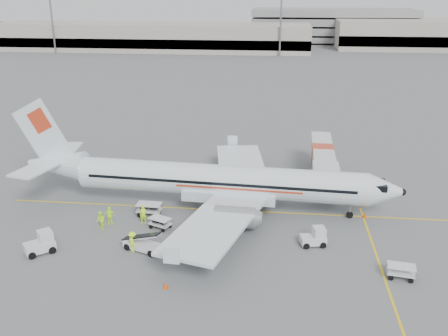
{
  "coord_description": "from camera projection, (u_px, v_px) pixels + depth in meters",
  "views": [
    {
      "loc": [
        5.31,
        -45.62,
        21.36
      ],
      "look_at": [
        0.0,
        2.0,
        3.8
      ],
      "focal_mm": 40.0,
      "sensor_mm": 36.0,
      "label": 1
    }
  ],
  "objects": [
    {
      "name": "ground",
      "position": [
        222.0,
        210.0,
        50.48
      ],
      "size": [
        360.0,
        360.0,
        0.0
      ],
      "primitive_type": "plane",
      "color": "#56595B"
    },
    {
      "name": "stripe_lead",
      "position": [
        222.0,
        210.0,
        50.48
      ],
      "size": [
        44.0,
        0.2,
        0.01
      ],
      "primitive_type": "cube",
      "color": "yellow",
      "rests_on": "ground"
    },
    {
      "name": "stripe_cross",
      "position": [
        377.0,
        258.0,
        41.56
      ],
      "size": [
        0.2,
        20.0,
        0.01
      ],
      "primitive_type": "cube",
      "color": "yellow",
      "rests_on": "ground"
    },
    {
      "name": "terminal_west",
      "position": [
        151.0,
        37.0,
        174.4
      ],
      "size": [
        110.0,
        22.0,
        9.0
      ],
      "primitive_type": null,
      "color": "gray",
      "rests_on": "ground"
    },
    {
      "name": "parking_garage",
      "position": [
        332.0,
        25.0,
        194.77
      ],
      "size": [
        62.0,
        24.0,
        14.0
      ],
      "primitive_type": null,
      "color": "slate",
      "rests_on": "ground"
    },
    {
      "name": "treeline",
      "position": [
        269.0,
        31.0,
        212.75
      ],
      "size": [
        300.0,
        3.0,
        6.0
      ],
      "primitive_type": null,
      "color": "black",
      "rests_on": "ground"
    },
    {
      "name": "mast_west",
      "position": [
        52.0,
        19.0,
        164.09
      ],
      "size": [
        3.2,
        1.2,
        22.0
      ],
      "primitive_type": null,
      "color": "slate",
      "rests_on": "ground"
    },
    {
      "name": "mast_center",
      "position": [
        281.0,
        21.0,
        156.28
      ],
      "size": [
        3.2,
        1.2,
        22.0
      ],
      "primitive_type": null,
      "color": "slate",
      "rests_on": "ground"
    },
    {
      "name": "aircraft",
      "position": [
        220.0,
        160.0,
        48.99
      ],
      "size": [
        39.71,
        32.0,
        10.47
      ],
      "primitive_type": null,
      "rotation": [
        0.0,
        0.0,
        -0.06
      ],
      "color": "white",
      "rests_on": "ground"
    },
    {
      "name": "jet_bridge",
      "position": [
        322.0,
        163.0,
        57.34
      ],
      "size": [
        3.44,
        16.21,
        4.24
      ],
      "primitive_type": null,
      "rotation": [
        0.0,
        0.0,
        -0.03
      ],
      "color": "silver",
      "rests_on": "ground"
    },
    {
      "name": "belt_loader",
      "position": [
        143.0,
        237.0,
        42.41
      ],
      "size": [
        4.85,
        3.23,
        2.46
      ],
      "primitive_type": null,
      "rotation": [
        0.0,
        0.0,
        -0.37
      ],
      "color": "silver",
      "rests_on": "ground"
    },
    {
      "name": "tug_fore",
      "position": [
        313.0,
        237.0,
        43.34
      ],
      "size": [
        2.4,
        1.69,
        1.69
      ],
      "primitive_type": null,
      "rotation": [
        0.0,
        0.0,
        0.22
      ],
      "color": "silver",
      "rests_on": "ground"
    },
    {
      "name": "tug_mid",
      "position": [
        200.0,
        226.0,
        45.42
      ],
      "size": [
        2.27,
        1.91,
        1.52
      ],
      "primitive_type": null,
      "rotation": [
        0.0,
        0.0,
        -0.48
      ],
      "color": "silver",
      "rests_on": "ground"
    },
    {
      "name": "tug_aft",
      "position": [
        39.0,
        243.0,
        42.06
      ],
      "size": [
        2.78,
        2.65,
        1.89
      ],
      "primitive_type": null,
      "rotation": [
        0.0,
        0.0,
        0.7
      ],
      "color": "silver",
      "rests_on": "ground"
    },
    {
      "name": "cart_loaded_a",
      "position": [
        160.0,
        223.0,
        46.49
      ],
      "size": [
        2.35,
        1.93,
        1.06
      ],
      "primitive_type": null,
      "rotation": [
        0.0,
        0.0,
        -0.42
      ],
      "color": "silver",
      "rests_on": "ground"
    },
    {
      "name": "cart_loaded_b",
      "position": [
        149.0,
        209.0,
        49.12
      ],
      "size": [
        2.44,
        1.49,
        1.25
      ],
      "primitive_type": null,
      "rotation": [
        0.0,
        0.0,
        -0.03
      ],
      "color": "silver",
      "rests_on": "ground"
    },
    {
      "name": "cart_empty_a",
      "position": [
        201.0,
        246.0,
        42.32
      ],
      "size": [
        2.19,
        1.3,
        1.14
      ],
      "primitive_type": null,
      "rotation": [
        0.0,
        0.0,
        -0.0
      ],
      "color": "silver",
      "rests_on": "ground"
    },
    {
      "name": "cart_empty_b",
      "position": [
        401.0,
        272.0,
        38.55
      ],
      "size": [
        2.28,
        1.56,
        1.1
      ],
      "primitive_type": null,
      "rotation": [
        0.0,
        0.0,
        -0.16
      ],
      "color": "silver",
      "rests_on": "ground"
    },
    {
      "name": "cone_nose",
      "position": [
        365.0,
        215.0,
        48.74
      ],
      "size": [
        0.38,
        0.38,
        0.61
      ],
      "primitive_type": "cone",
      "color": "#E04405",
      "rests_on": "ground"
    },
    {
      "name": "cone_port",
      "position": [
        275.0,
        174.0,
        59.2
      ],
      "size": [
        0.38,
        0.38,
        0.62
      ],
      "primitive_type": "cone",
      "color": "#E04405",
      "rests_on": "ground"
    },
    {
      "name": "cone_stbd",
      "position": [
        166.0,
        285.0,
        37.33
      ],
      "size": [
        0.37,
        0.37,
        0.61
      ],
      "primitive_type": "cone",
      "color": "#E04405",
      "rests_on": "ground"
    },
    {
      "name": "crew_a",
      "position": [
        143.0,
        214.0,
        47.35
      ],
      "size": [
        0.73,
        0.52,
        1.87
      ],
      "primitive_type": "imported",
      "rotation": [
        0.0,
        0.0,
        0.11
      ],
      "color": "#BEF31C",
      "rests_on": "ground"
    },
    {
      "name": "crew_b",
      "position": [
        101.0,
        220.0,
        46.28
      ],
      "size": [
        1.05,
        1.06,
        1.73
      ],
      "primitive_type": "imported",
      "rotation": [
        0.0,
        0.0,
        -0.8
      ],
      "color": "#BEF31C",
      "rests_on": "ground"
    },
    {
      "name": "crew_c",
      "position": [
        133.0,
        242.0,
        42.3
      ],
      "size": [
        1.26,
        1.37,
        1.85
      ],
      "primitive_type": "imported",
      "rotation": [
        0.0,
        0.0,
        2.19
      ],
      "color": "#BEF31C",
      "rests_on": "ground"
    },
    {
      "name": "crew_d",
      "position": [
        110.0,
        216.0,
        47.05
      ],
      "size": [
        1.14,
        0.58,
        1.86
      ],
      "primitive_type": "imported",
      "rotation": [
        0.0,
        0.0,
        3.26
      ],
      "color": "#BEF31C",
      "rests_on": "ground"
    }
  ]
}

